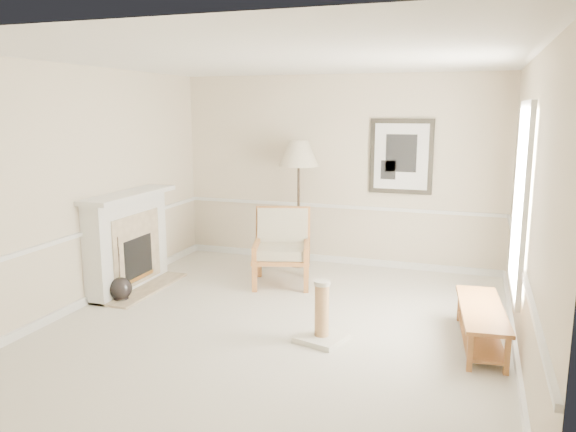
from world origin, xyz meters
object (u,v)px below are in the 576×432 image
(scratching_post, at_px, (322,322))
(bench, at_px, (481,320))
(armchair, at_px, (282,243))
(floor_vase, at_px, (121,289))
(floor_lamp, at_px, (299,157))

(scratching_post, bearing_deg, bench, 14.91)
(armchair, relative_size, scratching_post, 1.58)
(floor_vase, xyz_separation_m, armchair, (1.66, 1.42, 0.40))
(bench, height_order, scratching_post, scratching_post)
(floor_vase, bearing_deg, armchair, 40.49)
(armchair, bearing_deg, bench, -43.60)
(floor_vase, height_order, scratching_post, floor_vase)
(floor_vase, bearing_deg, scratching_post, -7.81)
(floor_lamp, bearing_deg, armchair, -87.42)
(armchair, relative_size, floor_lamp, 0.54)
(floor_vase, distance_m, floor_lamp, 3.20)
(bench, bearing_deg, floor_lamp, 139.95)
(armchair, xyz_separation_m, floor_lamp, (-0.04, 0.88, 1.12))
(armchair, distance_m, bench, 2.99)
(scratching_post, bearing_deg, floor_lamp, 112.42)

